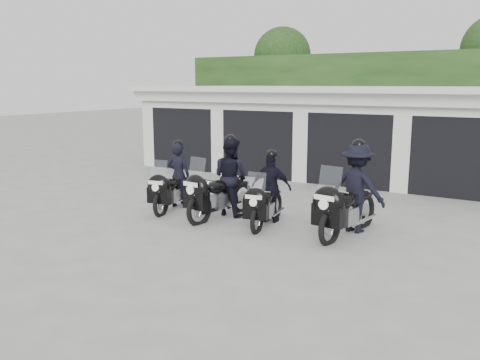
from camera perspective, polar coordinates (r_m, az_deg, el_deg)
The scene contains 7 objects.
ground at distance 10.77m, azimuth 2.09°, elevation -5.77°, with size 80.00×80.00×0.00m, color #9D9D98.
garage_block at distance 17.88m, azimuth 14.87°, elevation 5.16°, with size 16.40×6.80×2.96m.
background_vegetation at distance 22.43m, azimuth 19.55°, elevation 9.42°, with size 20.00×3.90×5.80m.
police_bike_a at distance 12.57m, azimuth -7.47°, elevation -0.19°, with size 0.85×1.99×1.75m.
police_bike_b at distance 11.77m, azimuth -1.71°, elevation -0.17°, with size 1.00×2.26×1.97m.
police_bike_c at distance 11.19m, azimuth 3.26°, elevation -1.36°, with size 1.00×1.94×1.70m.
police_bike_d at distance 10.67m, azimuth 12.53°, elevation -1.41°, with size 1.29×2.31×2.02m.
Camera 1 is at (5.01, -9.02, 3.07)m, focal length 38.00 mm.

